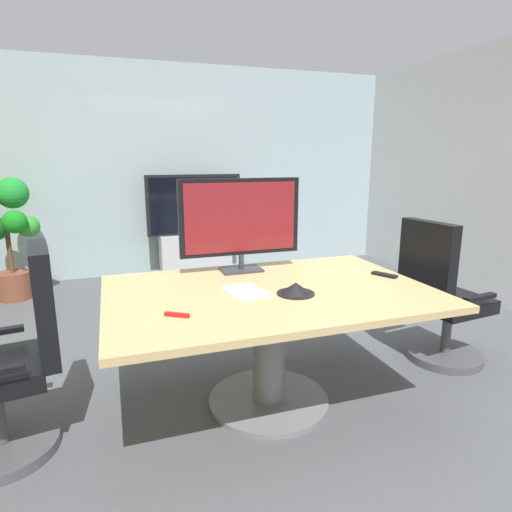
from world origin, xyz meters
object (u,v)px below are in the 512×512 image
Objects in this scene: wall_display_unit at (195,242)px; potted_plant at (11,231)px; conference_table at (269,318)px; office_chair_left at (13,370)px; office_chair_right at (440,304)px; tv_monitor at (240,220)px; conference_phone at (296,289)px; remote_control at (384,275)px.

wall_display_unit is 1.00× the size of potted_plant.
conference_table is 1.76× the size of office_chair_left.
office_chair_right is (2.81, 0.10, 0.00)m from office_chair_left.
tv_monitor reaches higher than office_chair_right.
conference_table is 8.70× the size of conference_phone.
office_chair_right is at bearing -67.33° from wall_display_unit.
conference_phone is (1.52, -0.15, 0.33)m from office_chair_left.
conference_phone is (2.01, -2.96, 0.04)m from potted_plant.
office_chair_left is 0.83× the size of potted_plant.
office_chair_right is 3.27m from wall_display_unit.
remote_control is (-0.58, -0.09, 0.31)m from office_chair_right.
conference_phone is (0.11, -0.13, 0.21)m from conference_table.
conference_table is 0.85m from remote_control.
remote_control is (2.72, -2.80, 0.01)m from potted_plant.
conference_phone is at bearing -90.57° from wall_display_unit.
office_chair_right is 1.62m from tv_monitor.
conference_phone is (0.15, -0.60, -0.33)m from tv_monitor.
remote_control is at bearing 92.76° from office_chair_right.
wall_display_unit is at bearing 89.43° from conference_phone.
office_chair_left is 1.30× the size of tv_monitor.
tv_monitor is at bearing 98.85° from office_chair_left.
tv_monitor reaches higher than potted_plant.
wall_display_unit is (0.14, 3.13, -0.13)m from conference_table.
office_chair_left reaches higher than conference_table.
conference_phone is (-1.29, -0.25, 0.33)m from office_chair_right.
remote_control is (0.68, -3.11, 0.32)m from wall_display_unit.
potted_plant is 5.96× the size of conference_phone.
conference_table is 11.25× the size of remote_control.
wall_display_unit is (-1.26, 3.01, -0.01)m from office_chair_right.
conference_phone is at bearing 74.82° from office_chair_left.
wall_display_unit reaches higher than office_chair_left.
conference_table is at bearing -92.64° from wall_display_unit.
office_chair_right is at bearing -17.65° from remote_control.
remote_control is at bearing -27.20° from tv_monitor.
office_chair_right is 0.83× the size of wall_display_unit.
office_chair_left is 2.81m from office_chair_right.
potted_plant is at bearing 124.12° from conference_phone.
potted_plant is (-3.30, 2.71, 0.29)m from office_chair_right.
office_chair_left is 1.58m from tv_monitor.
potted_plant is at bearing -179.46° from office_chair_left.
conference_phone is at bearing 165.82° from remote_control.
wall_display_unit is at bearing 87.36° from conference_table.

